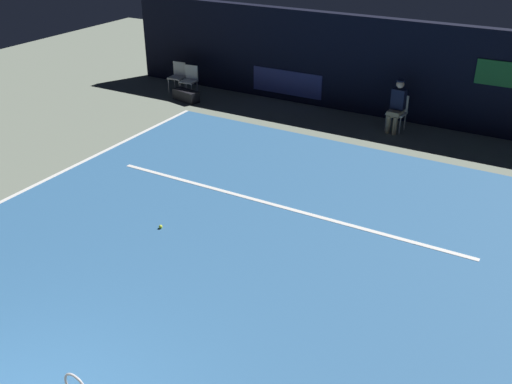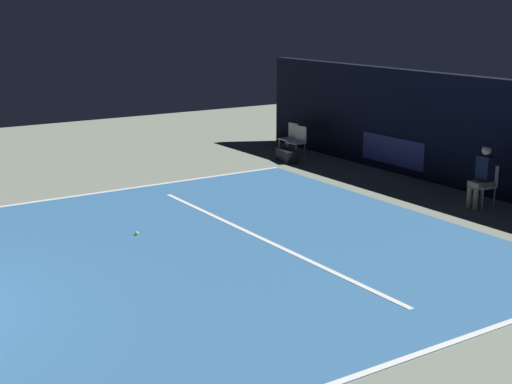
{
  "view_description": "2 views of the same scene",
  "coord_description": "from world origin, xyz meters",
  "px_view_note": "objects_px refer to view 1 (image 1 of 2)",
  "views": [
    {
      "loc": [
        4.54,
        -2.18,
        5.4
      ],
      "look_at": [
        0.37,
        5.1,
        1.07
      ],
      "focal_mm": 40.63,
      "sensor_mm": 36.0,
      "label": 1
    },
    {
      "loc": [
        10.43,
        -0.33,
        4.08
      ],
      "look_at": [
        0.39,
        6.21,
        1.02
      ],
      "focal_mm": 50.86,
      "sensor_mm": 36.0,
      "label": 2
    }
  ],
  "objects_px": {
    "courtside_chair_near": "(190,79)",
    "equipment_bag": "(186,96)",
    "line_judge_on_chair": "(397,105)",
    "courtside_chair_far": "(178,75)",
    "tennis_ball": "(161,227)"
  },
  "relations": [
    {
      "from": "courtside_chair_far",
      "to": "equipment_bag",
      "type": "bearing_deg",
      "value": -40.69
    },
    {
      "from": "courtside_chair_near",
      "to": "tennis_ball",
      "type": "relative_size",
      "value": 12.94
    },
    {
      "from": "line_judge_on_chair",
      "to": "courtside_chair_near",
      "type": "height_order",
      "value": "line_judge_on_chair"
    },
    {
      "from": "courtside_chair_near",
      "to": "equipment_bag",
      "type": "height_order",
      "value": "courtside_chair_near"
    },
    {
      "from": "line_judge_on_chair",
      "to": "courtside_chair_far",
      "type": "relative_size",
      "value": 1.5
    },
    {
      "from": "line_judge_on_chair",
      "to": "courtside_chair_near",
      "type": "bearing_deg",
      "value": -178.47
    },
    {
      "from": "equipment_bag",
      "to": "tennis_ball",
      "type": "bearing_deg",
      "value": -45.25
    },
    {
      "from": "courtside_chair_far",
      "to": "tennis_ball",
      "type": "relative_size",
      "value": 12.94
    },
    {
      "from": "courtside_chair_near",
      "to": "tennis_ball",
      "type": "bearing_deg",
      "value": -58.35
    },
    {
      "from": "equipment_bag",
      "to": "courtside_chair_far",
      "type": "bearing_deg",
      "value": 151.71
    },
    {
      "from": "courtside_chair_far",
      "to": "line_judge_on_chair",
      "type": "bearing_deg",
      "value": 0.27
    },
    {
      "from": "line_judge_on_chair",
      "to": "equipment_bag",
      "type": "distance_m",
      "value": 6.12
    },
    {
      "from": "tennis_ball",
      "to": "courtside_chair_far",
      "type": "bearing_deg",
      "value": 124.39
    },
    {
      "from": "courtside_chair_near",
      "to": "courtside_chair_far",
      "type": "height_order",
      "value": "same"
    },
    {
      "from": "tennis_ball",
      "to": "equipment_bag",
      "type": "bearing_deg",
      "value": 122.35
    }
  ]
}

